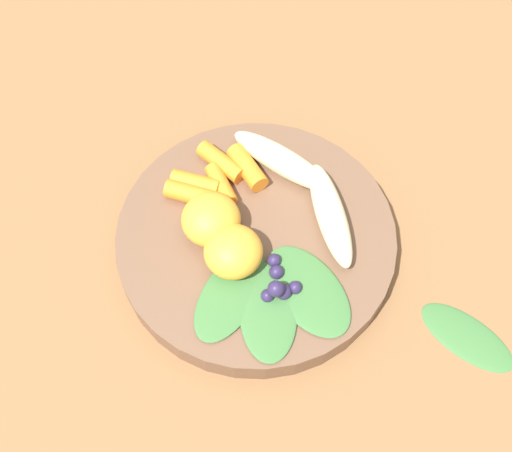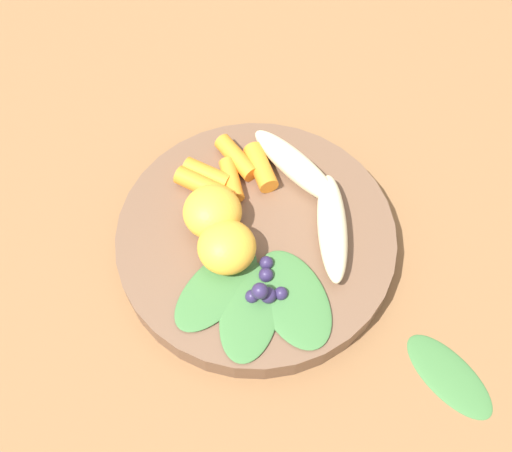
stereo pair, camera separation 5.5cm
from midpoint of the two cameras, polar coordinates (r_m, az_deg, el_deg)
ground_plane at (r=0.58m, az=-2.69°, el=-2.17°), size 2.40×2.40×0.00m
bowl at (r=0.57m, az=-2.75°, el=-1.48°), size 0.27×0.27×0.03m
banana_peeled_left at (r=0.59m, az=-0.42°, el=6.16°), size 0.12×0.06×0.03m
banana_peeled_right at (r=0.55m, az=4.38°, el=0.92°), size 0.08×0.11×0.03m
orange_segment_near at (r=0.53m, az=-5.18°, el=-2.73°), size 0.05×0.05×0.04m
orange_segment_far at (r=0.54m, az=-7.23°, el=0.39°), size 0.05×0.05×0.04m
carrot_front at (r=0.59m, az=-3.53°, el=5.43°), size 0.05×0.05×0.02m
carrot_mid_left at (r=0.59m, az=-6.03°, el=5.95°), size 0.06×0.04×0.02m
carrot_mid_right at (r=0.58m, az=-6.10°, el=3.74°), size 0.04×0.04×0.02m
carrot_rear at (r=0.58m, az=-8.54°, el=3.90°), size 0.05×0.02×0.02m
carrot_small at (r=0.57m, az=-8.48°, el=2.67°), size 0.06×0.02×0.02m
blueberry_pile at (r=0.52m, az=-0.82°, el=-5.67°), size 0.04×0.05×0.03m
kale_leaf_left at (r=0.53m, az=-5.94°, el=-6.64°), size 0.06×0.10×0.01m
kale_leaf_right at (r=0.52m, az=-1.86°, el=-8.41°), size 0.08×0.11×0.01m
kale_leaf_rear at (r=0.53m, az=2.02°, el=-6.47°), size 0.12×0.11×0.01m
kale_leaf_stray at (r=0.57m, az=17.11°, el=-10.36°), size 0.10×0.07×0.01m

